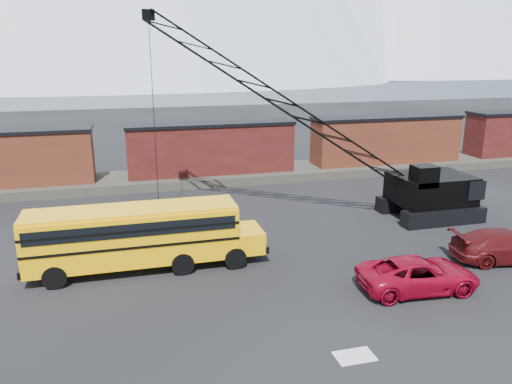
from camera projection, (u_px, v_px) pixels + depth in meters
ground at (302, 305)px, 21.27m from camera, size 160.00×160.00×0.00m
gravel_berm at (212, 176)px, 41.61m from camera, size 120.00×5.00×0.70m
boxcar_mid at (211, 148)px, 40.96m from camera, size 13.70×3.10×4.17m
boxcar_east_near at (386, 139)px, 44.94m from camera, size 13.70×3.10×4.17m
snow_patch at (355, 356)px, 17.67m from camera, size 1.40×0.90×0.02m
school_bus at (141, 235)px, 24.30m from camera, size 11.65×2.65×3.19m
red_pickup at (418, 274)px, 22.41m from camera, size 5.61×2.89×1.51m
maroon_suv at (506, 246)px, 25.55m from camera, size 5.88×3.17×1.62m
crawler_crane at (293, 109)px, 29.90m from camera, size 20.34×5.61×12.87m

